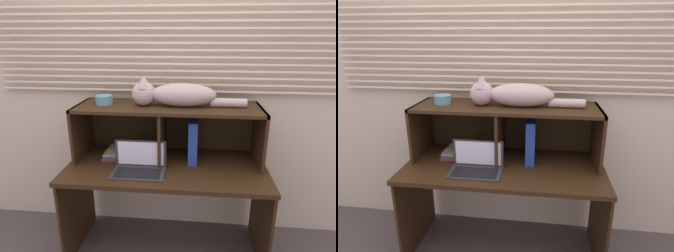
% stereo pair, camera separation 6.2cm
% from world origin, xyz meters
% --- Properties ---
extents(back_panel_with_blinds, '(4.40, 0.08, 2.50)m').
position_xyz_m(back_panel_with_blinds, '(0.00, 0.55, 1.26)').
color(back_panel_with_blinds, beige).
rests_on(back_panel_with_blinds, ground).
extents(desk, '(1.38, 0.66, 0.72)m').
position_xyz_m(desk, '(0.00, 0.18, 0.58)').
color(desk, '#311F0F').
rests_on(desk, ground).
extents(hutch_shelf_unit, '(1.30, 0.41, 0.40)m').
position_xyz_m(hutch_shelf_unit, '(-0.00, 0.33, 1.00)').
color(hutch_shelf_unit, '#311F0F').
rests_on(hutch_shelf_unit, desk).
extents(cat, '(0.79, 0.18, 0.20)m').
position_xyz_m(cat, '(0.04, 0.30, 1.20)').
color(cat, '#B5A19A').
rests_on(cat, hutch_shelf_unit).
extents(laptop, '(0.35, 0.20, 0.20)m').
position_xyz_m(laptop, '(-0.17, 0.06, 0.76)').
color(laptop, '#2F2F2F').
rests_on(laptop, desk).
extents(binder_upright, '(0.06, 0.25, 0.31)m').
position_xyz_m(binder_upright, '(0.18, 0.30, 0.87)').
color(binder_upright, '#223E93').
rests_on(binder_upright, desk).
extents(book_stack, '(0.15, 0.23, 0.05)m').
position_xyz_m(book_stack, '(-0.39, 0.30, 0.74)').
color(book_stack, brown).
rests_on(book_stack, desk).
extents(small_basket, '(0.12, 0.12, 0.06)m').
position_xyz_m(small_basket, '(-0.46, 0.30, 1.15)').
color(small_basket, teal).
rests_on(small_basket, hutch_shelf_unit).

